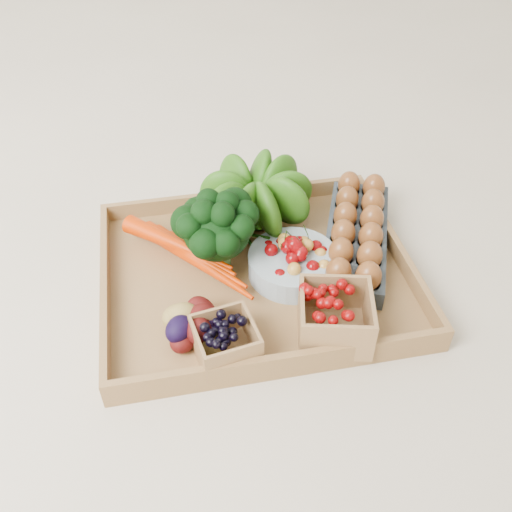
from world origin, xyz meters
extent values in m
plane|color=beige|center=(0.00, 0.00, 0.00)|extent=(4.00, 4.00, 0.00)
cube|color=olive|center=(0.00, 0.00, 0.01)|extent=(0.55, 0.45, 0.01)
sphere|color=#19490B|center=(0.03, 0.15, 0.09)|extent=(0.15, 0.15, 0.15)
cylinder|color=#8C9EA5|center=(0.07, -0.01, 0.04)|extent=(0.16, 0.16, 0.04)
cube|color=#394248|center=(0.20, 0.04, 0.03)|extent=(0.22, 0.34, 0.04)
cube|color=black|center=(-0.08, -0.17, 0.05)|extent=(0.11, 0.11, 0.06)
cube|color=#660404|center=(0.10, -0.16, 0.05)|extent=(0.14, 0.14, 0.08)
camera|label=1|loc=(-0.15, -0.74, 0.74)|focal=40.00mm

